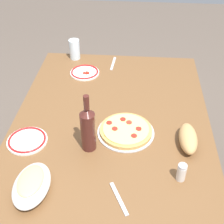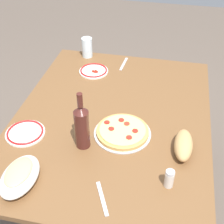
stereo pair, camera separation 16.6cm
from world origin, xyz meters
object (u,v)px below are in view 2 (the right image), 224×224
at_px(water_glass, 87,47).
at_px(dining_table, 112,131).
at_px(side_plate_near, 94,71).
at_px(side_plate_far, 25,133).
at_px(wine_bottle, 82,126).
at_px(pepperoni_pizza, 122,132).
at_px(baked_pasta_dish, 20,175).
at_px(bread_loaf, 183,145).
at_px(spice_shaker, 169,179).

bearing_deg(water_glass, dining_table, -153.50).
bearing_deg(side_plate_near, side_plate_far, 164.16).
distance_m(wine_bottle, side_plate_far, 0.33).
height_order(pepperoni_pizza, side_plate_far, pepperoni_pizza).
relative_size(pepperoni_pizza, baked_pasta_dish, 1.21).
xyz_separation_m(pepperoni_pizza, side_plate_far, (-0.10, 0.48, -0.01)).
distance_m(dining_table, side_plate_near, 0.49).
bearing_deg(bread_loaf, side_plate_far, 93.29).
height_order(dining_table, side_plate_far, side_plate_far).
height_order(baked_pasta_dish, side_plate_near, baked_pasta_dish).
height_order(baked_pasta_dish, spice_shaker, spice_shaker).
xyz_separation_m(side_plate_far, bread_loaf, (0.04, -0.78, 0.03)).
distance_m(pepperoni_pizza, side_plate_near, 0.62).
xyz_separation_m(baked_pasta_dish, water_glass, (1.14, 0.02, 0.03)).
xyz_separation_m(baked_pasta_dish, side_plate_near, (0.94, -0.08, -0.03)).
bearing_deg(spice_shaker, bread_loaf, -13.28).
bearing_deg(side_plate_near, dining_table, -153.35).
height_order(side_plate_near, side_plate_far, side_plate_near).
bearing_deg(baked_pasta_dish, pepperoni_pizza, -43.51).
bearing_deg(dining_table, spice_shaker, -140.61).
bearing_deg(side_plate_near, pepperoni_pizza, -151.88).
relative_size(baked_pasta_dish, wine_bottle, 0.79).
distance_m(wine_bottle, bread_loaf, 0.48).
relative_size(wine_bottle, side_plate_far, 1.54).
relative_size(wine_bottle, bread_loaf, 1.48).
xyz_separation_m(baked_pasta_dish, spice_shaker, (0.11, -0.62, 0.00)).
bearing_deg(pepperoni_pizza, spice_shaker, -138.00).
bearing_deg(pepperoni_pizza, baked_pasta_dish, 136.49).
bearing_deg(side_plate_far, bread_loaf, -86.71).
height_order(pepperoni_pizza, side_plate_near, pepperoni_pizza).
bearing_deg(side_plate_far, wine_bottle, -92.61).
xyz_separation_m(water_glass, side_plate_far, (-0.85, 0.09, -0.06)).
height_order(wine_bottle, spice_shaker, wine_bottle).
distance_m(wine_bottle, spice_shaker, 0.46).
bearing_deg(dining_table, pepperoni_pizza, -147.17).
height_order(bread_loaf, spice_shaker, spice_shaker).
height_order(wine_bottle, side_plate_near, wine_bottle).
distance_m(pepperoni_pizza, wine_bottle, 0.23).
xyz_separation_m(dining_table, wine_bottle, (-0.24, 0.09, 0.23)).
relative_size(side_plate_far, bread_loaf, 0.96).
height_order(pepperoni_pizza, spice_shaker, spice_shaker).
relative_size(side_plate_near, side_plate_far, 0.96).
bearing_deg(water_glass, side_plate_far, 174.09).
distance_m(pepperoni_pizza, bread_loaf, 0.31).
xyz_separation_m(dining_table, water_glass, (0.62, 0.31, 0.18)).
distance_m(water_glass, bread_loaf, 1.06).
height_order(side_plate_far, spice_shaker, spice_shaker).
distance_m(side_plate_near, side_plate_far, 0.68).
xyz_separation_m(water_glass, spice_shaker, (-1.03, -0.64, -0.03)).
height_order(dining_table, pepperoni_pizza, pepperoni_pizza).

